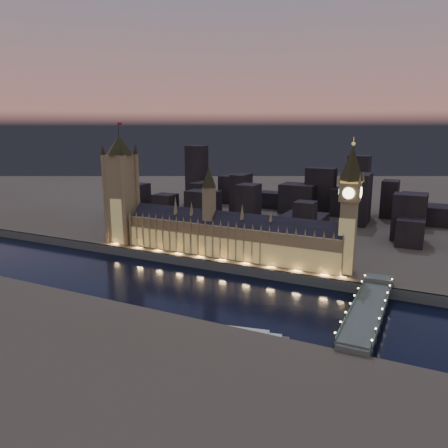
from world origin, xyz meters
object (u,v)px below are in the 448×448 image
at_px(palace_of_westminster, 228,235).
at_px(victoria_tower, 121,184).
at_px(elizabeth_tower, 350,199).
at_px(river_boat, 247,335).
at_px(westminster_bridge, 368,312).

bearing_deg(palace_of_westminster, victoria_tower, 179.91).
distance_m(elizabeth_tower, river_boat, 140.17).
relative_size(elizabeth_tower, river_boat, 2.10).
distance_m(elizabeth_tower, westminster_bridge, 92.85).
bearing_deg(westminster_bridge, victoria_tower, 165.06).
relative_size(victoria_tower, elizabeth_tower, 1.11).
relative_size(victoria_tower, river_boat, 2.33).
bearing_deg(westminster_bridge, elizabeth_tower, 112.41).
distance_m(victoria_tower, elizabeth_tower, 218.00).
xyz_separation_m(palace_of_westminster, victoria_tower, (-115.97, 0.18, 38.94)).
relative_size(palace_of_westminster, victoria_tower, 1.75).
distance_m(palace_of_westminster, victoria_tower, 122.33).
distance_m(palace_of_westminster, elizabeth_tower, 109.52).
distance_m(victoria_tower, westminster_bridge, 260.37).
xyz_separation_m(palace_of_westminster, river_boat, (68.98, -119.74, -24.81)).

